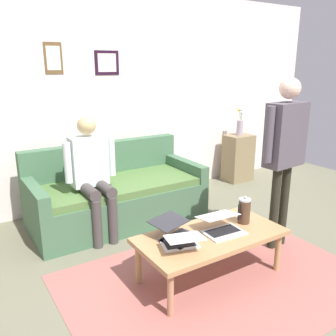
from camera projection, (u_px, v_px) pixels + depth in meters
ground_plane at (214, 273)px, 3.19m from camera, size 7.68×7.68×0.00m
area_rug at (217, 281)px, 3.06m from camera, size 2.50×1.77×0.01m
back_wall at (108, 99)px, 4.60m from camera, size 7.04×0.11×2.70m
couch at (116, 196)px, 4.20m from camera, size 1.96×0.91×0.88m
coffee_table at (211, 238)px, 3.04m from camera, size 1.27×0.63×0.41m
laptop_left at (222, 226)px, 3.06m from camera, size 0.36×0.35×0.15m
laptop_center at (177, 233)px, 2.95m from camera, size 0.40×0.44×0.14m
laptop_right at (181, 241)px, 2.81m from camera, size 0.37×0.41×0.14m
french_press at (245, 211)px, 3.21m from camera, size 0.13×0.11×0.26m
side_shelf at (238, 158)px, 5.64m from camera, size 0.42×0.32×0.73m
flower_vase at (240, 126)px, 5.50m from camera, size 0.10×0.10×0.41m
person_standing at (285, 143)px, 3.38m from camera, size 0.59×0.22×1.67m
person_seated at (92, 170)px, 3.71m from camera, size 0.55×0.51×1.28m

